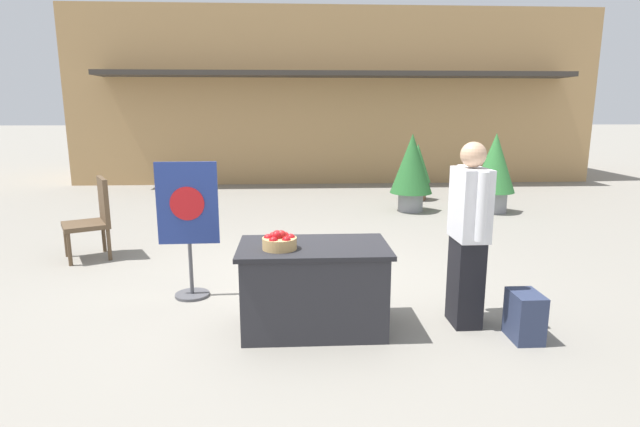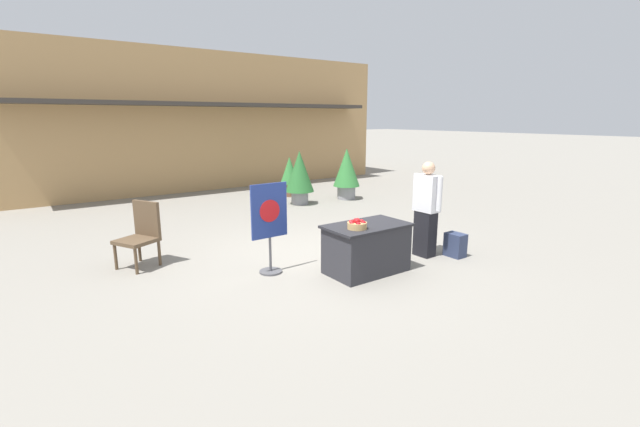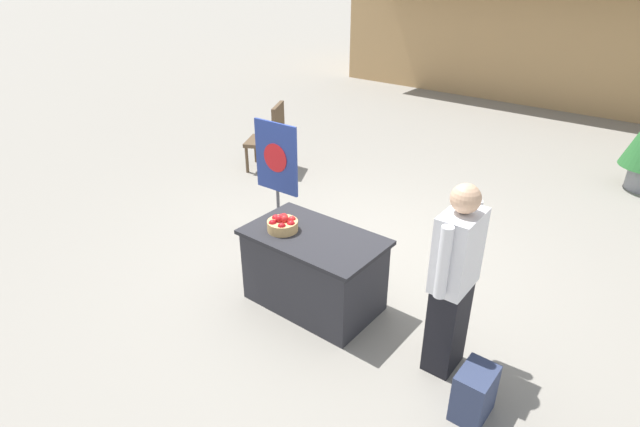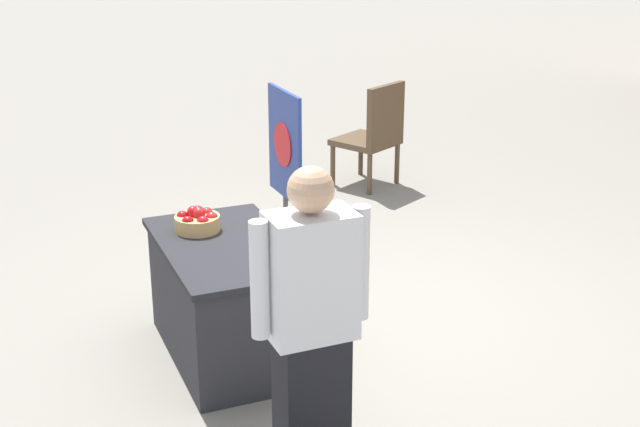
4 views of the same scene
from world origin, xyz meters
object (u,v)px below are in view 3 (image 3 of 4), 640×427
at_px(poster_board, 277,174).
at_px(display_table, 314,270).
at_px(apple_basket, 283,224).
at_px(backpack, 474,393).
at_px(person_visitor, 454,281).
at_px(patio_chair, 271,135).

bearing_deg(poster_board, display_table, 54.48).
relative_size(apple_basket, backpack, 0.70).
xyz_separation_m(display_table, poster_board, (-1.26, 0.85, 0.41)).
relative_size(display_table, person_visitor, 0.79).
height_order(person_visitor, poster_board, person_visitor).
xyz_separation_m(apple_basket, poster_board, (-0.96, 0.96, -0.05)).
relative_size(person_visitor, backpack, 3.99).
height_order(apple_basket, backpack, apple_basket).
bearing_deg(backpack, apple_basket, 173.90).
bearing_deg(person_visitor, apple_basket, 3.41).
distance_m(person_visitor, backpack, 0.84).
xyz_separation_m(display_table, person_visitor, (1.39, 0.02, 0.46)).
xyz_separation_m(backpack, poster_board, (-3.06, 1.18, 0.59)).
bearing_deg(apple_basket, patio_chair, 135.38).
relative_size(apple_basket, person_visitor, 0.18).
xyz_separation_m(person_visitor, backpack, (0.41, -0.35, -0.65)).
bearing_deg(display_table, patio_chair, 139.77).
height_order(display_table, patio_chair, patio_chair).
xyz_separation_m(apple_basket, patio_chair, (-2.52, 2.48, -0.27)).
xyz_separation_m(apple_basket, person_visitor, (1.69, 0.12, 0.01)).
bearing_deg(person_visitor, display_table, -0.00).
xyz_separation_m(apple_basket, backpack, (2.10, -0.22, -0.64)).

